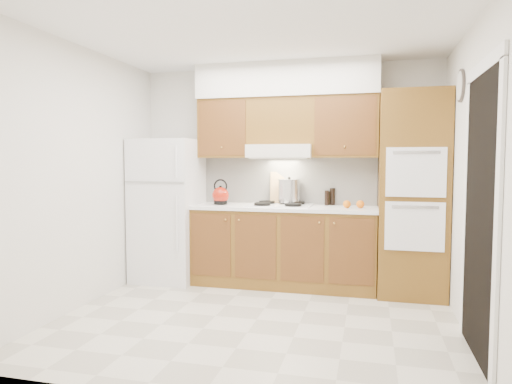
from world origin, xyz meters
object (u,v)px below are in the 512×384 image
at_px(fridge, 168,210).
at_px(kettle, 221,195).
at_px(oven_cabinet, 412,195).
at_px(stock_pot, 289,191).

height_order(fridge, kettle, fridge).
height_order(oven_cabinet, kettle, oven_cabinet).
relative_size(oven_cabinet, stock_pot, 8.27).
distance_m(oven_cabinet, stock_pot, 1.39).
distance_m(kettle, stock_pot, 0.82).
height_order(fridge, stock_pot, fridge).
xyz_separation_m(fridge, kettle, (0.67, 0.03, 0.19)).
height_order(oven_cabinet, stock_pot, oven_cabinet).
bearing_deg(oven_cabinet, kettle, -179.77).
bearing_deg(fridge, stock_pot, 7.94).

